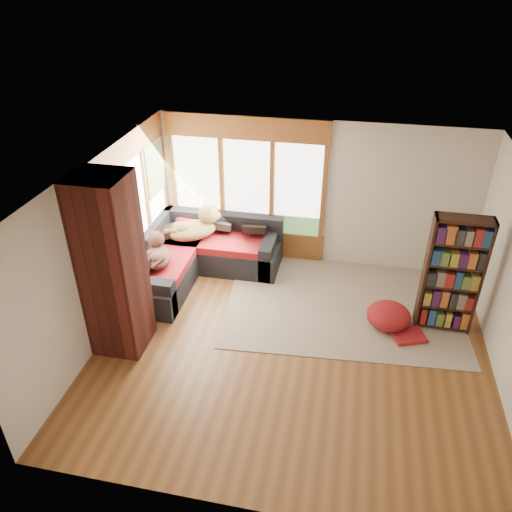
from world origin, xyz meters
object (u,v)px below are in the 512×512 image
at_px(dog_tan, 196,226).
at_px(pouf, 389,315).
at_px(bookshelf, 452,276).
at_px(brick_chimney, 112,267).
at_px(sectional_sofa, 196,256).
at_px(area_rug, 342,300).
at_px(dog_brindle, 157,253).

bearing_deg(dog_tan, pouf, -54.43).
height_order(bookshelf, dog_tan, bookshelf).
bearing_deg(brick_chimney, bookshelf, 15.85).
distance_m(sectional_sofa, dog_tan, 0.53).
xyz_separation_m(brick_chimney, dog_tan, (0.42, 2.24, -0.51)).
bearing_deg(pouf, bookshelf, 9.08).
distance_m(area_rug, pouf, 0.87).
relative_size(area_rug, pouf, 5.60).
relative_size(brick_chimney, pouf, 3.95).
distance_m(brick_chimney, pouf, 4.08).
bearing_deg(brick_chimney, pouf, 17.22).
bearing_deg(sectional_sofa, bookshelf, -14.21).
relative_size(area_rug, dog_tan, 3.59).
bearing_deg(area_rug, sectional_sofa, 171.27).
distance_m(area_rug, dog_tan, 2.81).
bearing_deg(pouf, brick_chimney, -162.78).
xyz_separation_m(brick_chimney, sectional_sofa, (0.45, 2.05, -1.00)).
xyz_separation_m(bookshelf, pouf, (-0.79, -0.13, -0.74)).
height_order(area_rug, dog_brindle, dog_brindle).
xyz_separation_m(brick_chimney, pouf, (3.75, 1.16, -1.11)).
distance_m(brick_chimney, bookshelf, 4.73).
height_order(sectional_sofa, pouf, sectional_sofa).
bearing_deg(dog_brindle, brick_chimney, 156.63).
relative_size(brick_chimney, dog_tan, 2.53).
relative_size(area_rug, bookshelf, 1.99).
bearing_deg(sectional_sofa, dog_tan, 94.47).
relative_size(pouf, dog_brindle, 0.83).
xyz_separation_m(sectional_sofa, pouf, (3.31, -0.88, -0.11)).
bearing_deg(area_rug, dog_brindle, -173.95).
xyz_separation_m(brick_chimney, dog_brindle, (0.05, 1.33, -0.57)).
height_order(brick_chimney, pouf, brick_chimney).
height_order(area_rug, bookshelf, bookshelf).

